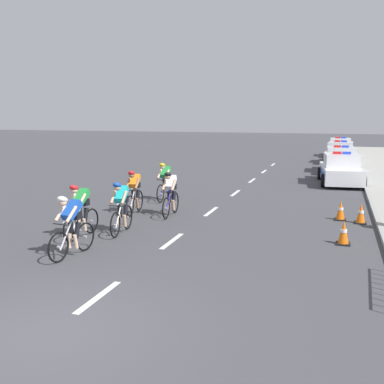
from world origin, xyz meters
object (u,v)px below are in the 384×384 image
police_car_nearest (341,170)px  police_car_furthest (340,148)px  cyclist_lead (71,225)px  cyclist_second (81,210)px  cyclist_fifth (170,193)px  cyclist_fourth (134,191)px  police_car_third (340,153)px  police_car_second (340,161)px  traffic_cone_mid (361,214)px  traffic_cone_near (341,211)px  traffic_cone_far (344,233)px  cyclist_sixth (165,181)px  cyclist_third (121,207)px

police_car_nearest → police_car_furthest: size_ratio=1.03×
cyclist_lead → cyclist_second: (-0.69, 1.56, 0.00)m
cyclist_fifth → cyclist_fourth: bearing=-178.1°
police_car_furthest → cyclist_second: bearing=-103.6°
police_car_nearest → police_car_third: size_ratio=1.00×
police_car_second → traffic_cone_mid: police_car_second is taller
cyclist_fifth → traffic_cone_near: size_ratio=2.69×
cyclist_lead → traffic_cone_far: (6.24, 3.08, -0.48)m
cyclist_fifth → police_car_third: 20.58m
cyclist_sixth → police_car_furthest: police_car_furthest is taller
cyclist_second → traffic_cone_mid: cyclist_second is taller
cyclist_fifth → cyclist_sixth: 2.80m
cyclist_third → police_car_furthest: (6.01, 27.61, -0.11)m
traffic_cone_far → cyclist_lead: bearing=-153.7°
cyclist_second → traffic_cone_far: cyclist_second is taller
cyclist_second → traffic_cone_far: (6.93, 1.52, -0.48)m
cyclist_lead → police_car_second: size_ratio=0.39×
police_car_second → cyclist_fourth: bearing=-115.5°
police_car_nearest → police_car_second: (-0.00, 4.79, 0.00)m
cyclist_fifth → traffic_cone_near: (5.46, 1.12, -0.48)m
cyclist_lead → cyclist_fourth: size_ratio=1.00×
cyclist_third → traffic_cone_near: cyclist_third is taller
police_car_nearest → cyclist_third: bearing=-116.7°
traffic_cone_mid → cyclist_fifth: bearing=-172.3°
police_car_third → traffic_cone_near: bearing=-90.0°
traffic_cone_mid → cyclist_sixth: bearing=166.6°
police_car_furthest → traffic_cone_mid: 24.24m
cyclist_fifth → traffic_cone_far: bearing=-18.1°
cyclist_fourth → cyclist_fifth: (1.30, 0.04, 0.00)m
police_car_nearest → traffic_cone_mid: bearing=-86.0°
police_car_furthest → cyclist_sixth: bearing=-106.4°
cyclist_sixth → traffic_cone_far: bearing=-33.0°
cyclist_lead → traffic_cone_far: size_ratio=2.69×
cyclist_fourth → cyclist_sixth: 2.59m
cyclist_third → cyclist_sixth: size_ratio=1.00×
traffic_cone_mid → traffic_cone_near: bearing=154.0°
police_car_furthest → traffic_cone_far: bearing=-89.9°
cyclist_lead → police_car_furthest: size_ratio=0.39×
traffic_cone_near → cyclist_lead: bearing=-135.8°
cyclist_fifth → police_car_furthest: 25.64m
cyclist_second → police_car_third: bearing=73.5°
cyclist_second → police_car_second: size_ratio=0.39×
cyclist_third → police_car_nearest: (6.02, 11.96, -0.11)m
cyclist_fourth → cyclist_sixth: bearing=87.2°
traffic_cone_near → traffic_cone_far: bearing=-88.7°
police_car_second → traffic_cone_near: size_ratio=6.98×
police_car_nearest → police_car_second: bearing=90.0°
police_car_nearest → cyclist_fourth: bearing=-125.7°
cyclist_sixth → police_car_nearest: 9.54m
cyclist_fourth → cyclist_sixth: size_ratio=1.00×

